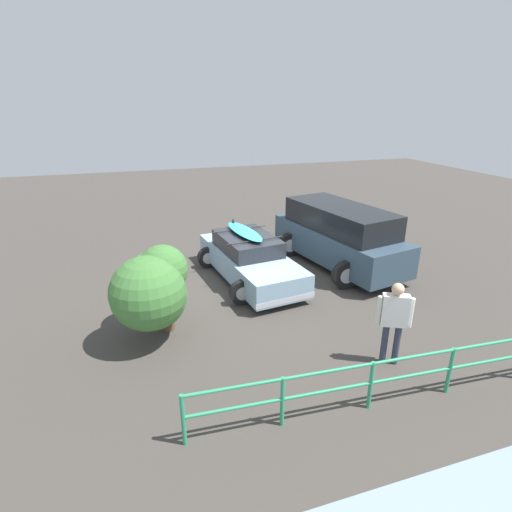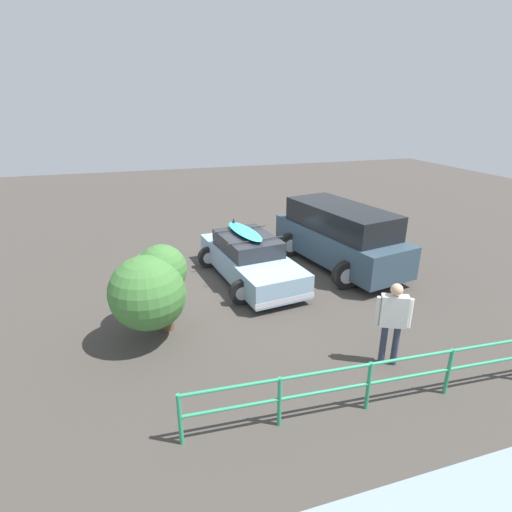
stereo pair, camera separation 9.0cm
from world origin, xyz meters
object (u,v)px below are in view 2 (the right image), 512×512
(bush_near_left, at_px, (152,288))
(suv_car, at_px, (339,236))
(person_bystander, at_px, (393,317))
(sedan_car, at_px, (249,259))

(bush_near_left, bearing_deg, suv_car, -156.40)
(person_bystander, xyz_separation_m, bush_near_left, (4.39, -2.41, 0.14))
(suv_car, height_order, person_bystander, suv_car)
(sedan_car, bearing_deg, suv_car, -177.05)
(sedan_car, bearing_deg, person_bystander, 107.09)
(suv_car, bearing_deg, sedan_car, 2.95)
(person_bystander, distance_m, bush_near_left, 5.01)
(sedan_car, relative_size, suv_car, 0.90)
(suv_car, height_order, bush_near_left, bush_near_left)
(sedan_car, bearing_deg, bush_near_left, 39.86)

